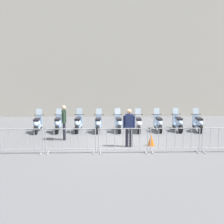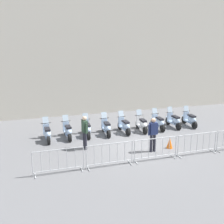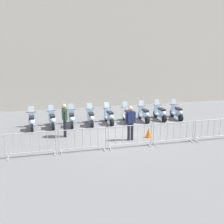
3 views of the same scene
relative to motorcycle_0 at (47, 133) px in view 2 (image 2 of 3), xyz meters
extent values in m
plane|color=slate|center=(4.42, -2.52, -0.45)|extent=(120.00, 120.00, 0.00)
cube|color=beige|center=(4.76, 6.04, 6.18)|extent=(28.07, 3.50, 13.28)
cylinder|color=black|center=(0.01, 0.70, -0.21)|extent=(0.15, 0.48, 0.48)
cylinder|color=black|center=(-0.01, -0.54, -0.21)|extent=(0.15, 0.48, 0.48)
cube|color=#A8C1E0|center=(0.00, 0.08, -0.17)|extent=(0.29, 0.87, 0.10)
ellipsoid|color=#A8C1E0|center=(0.00, -0.20, 0.07)|extent=(0.37, 0.84, 0.40)
cube|color=black|center=(0.00, -0.17, 0.29)|extent=(0.29, 0.60, 0.10)
cube|color=#A8C1E0|center=(0.01, 0.51, 0.10)|extent=(0.34, 0.14, 0.60)
cylinder|color=black|center=(0.01, 0.51, 0.43)|extent=(0.56, 0.04, 0.04)
cube|color=silver|center=(0.01, 0.56, 0.61)|extent=(0.32, 0.14, 0.35)
cube|color=#A8C1E0|center=(0.01, 0.70, 0.06)|extent=(0.20, 0.32, 0.06)
cylinder|color=black|center=(1.13, 0.72, -0.21)|extent=(0.14, 0.48, 0.48)
cylinder|color=black|center=(1.13, -0.52, -0.21)|extent=(0.14, 0.48, 0.48)
cube|color=#A8C1E0|center=(1.13, 0.10, -0.17)|extent=(0.28, 0.87, 0.10)
ellipsoid|color=#A8C1E0|center=(1.13, -0.17, 0.07)|extent=(0.36, 0.84, 0.40)
cube|color=black|center=(1.13, -0.14, 0.29)|extent=(0.28, 0.60, 0.10)
cube|color=#A8C1E0|center=(1.13, 0.54, 0.10)|extent=(0.34, 0.14, 0.60)
cylinder|color=black|center=(1.13, 0.54, 0.43)|extent=(0.56, 0.04, 0.04)
cube|color=silver|center=(1.13, 0.59, 0.61)|extent=(0.32, 0.14, 0.35)
cube|color=#A8C1E0|center=(1.13, 0.72, 0.06)|extent=(0.20, 0.32, 0.06)
cylinder|color=black|center=(2.33, 0.72, -0.21)|extent=(0.19, 0.49, 0.48)
cylinder|color=black|center=(2.20, -0.51, -0.21)|extent=(0.19, 0.49, 0.48)
cube|color=#A8C1E0|center=(2.26, 0.10, -0.17)|extent=(0.37, 0.89, 0.10)
ellipsoid|color=#A8C1E0|center=(2.23, -0.17, 0.07)|extent=(0.44, 0.87, 0.40)
cube|color=black|center=(2.24, -0.14, 0.29)|extent=(0.34, 0.63, 0.10)
cube|color=#A8C1E0|center=(2.31, 0.54, 0.10)|extent=(0.35, 0.17, 0.60)
cylinder|color=black|center=(2.31, 0.54, 0.43)|extent=(0.56, 0.09, 0.04)
cube|color=silver|center=(2.31, 0.59, 0.61)|extent=(0.33, 0.17, 0.35)
cube|color=#A8C1E0|center=(2.33, 0.72, 0.06)|extent=(0.23, 0.34, 0.06)
cylinder|color=black|center=(3.44, 0.59, -0.21)|extent=(0.18, 0.49, 0.48)
cylinder|color=black|center=(3.34, -0.65, -0.21)|extent=(0.18, 0.49, 0.48)
cube|color=#A8C1E0|center=(3.39, -0.03, -0.17)|extent=(0.35, 0.89, 0.10)
ellipsoid|color=#A8C1E0|center=(3.36, -0.31, 0.07)|extent=(0.43, 0.87, 0.40)
cube|color=black|center=(3.37, -0.28, 0.29)|extent=(0.33, 0.62, 0.10)
cube|color=#A8C1E0|center=(3.43, 0.40, 0.10)|extent=(0.35, 0.17, 0.60)
cylinder|color=black|center=(3.43, 0.40, 0.43)|extent=(0.56, 0.08, 0.04)
cube|color=silver|center=(3.43, 0.45, 0.61)|extent=(0.33, 0.17, 0.35)
cube|color=#A8C1E0|center=(3.44, 0.59, 0.06)|extent=(0.23, 0.34, 0.06)
cylinder|color=black|center=(4.51, 0.57, -0.21)|extent=(0.14, 0.48, 0.48)
cylinder|color=black|center=(4.52, -0.67, -0.21)|extent=(0.14, 0.48, 0.48)
cube|color=#A8C1E0|center=(4.52, -0.05, -0.17)|extent=(0.29, 0.87, 0.10)
ellipsoid|color=#A8C1E0|center=(4.52, -0.33, 0.07)|extent=(0.37, 0.84, 0.40)
cube|color=black|center=(4.52, -0.30, 0.29)|extent=(0.28, 0.60, 0.10)
cube|color=#A8C1E0|center=(4.52, 0.38, 0.10)|extent=(0.34, 0.14, 0.60)
cylinder|color=black|center=(4.52, 0.38, 0.43)|extent=(0.56, 0.04, 0.04)
cube|color=silver|center=(4.51, 0.43, 0.61)|extent=(0.32, 0.14, 0.35)
cube|color=#A8C1E0|center=(4.51, 0.57, 0.06)|extent=(0.20, 0.32, 0.06)
cylinder|color=black|center=(5.70, 0.49, -0.21)|extent=(0.18, 0.49, 0.48)
cylinder|color=black|center=(5.59, -0.75, -0.21)|extent=(0.18, 0.49, 0.48)
cube|color=white|center=(5.65, -0.13, -0.17)|extent=(0.36, 0.89, 0.10)
ellipsoid|color=white|center=(5.62, -0.41, 0.07)|extent=(0.44, 0.87, 0.40)
cube|color=black|center=(5.62, -0.38, 0.29)|extent=(0.33, 0.62, 0.10)
cube|color=white|center=(5.69, 0.30, 0.10)|extent=(0.35, 0.17, 0.60)
cylinder|color=black|center=(5.69, 0.30, 0.43)|extent=(0.56, 0.09, 0.04)
cube|color=silver|center=(5.69, 0.35, 0.61)|extent=(0.33, 0.17, 0.35)
cube|color=white|center=(5.70, 0.49, 0.06)|extent=(0.23, 0.34, 0.06)
cylinder|color=black|center=(6.79, 0.50, -0.21)|extent=(0.15, 0.48, 0.48)
cylinder|color=black|center=(6.76, -0.74, -0.21)|extent=(0.15, 0.48, 0.48)
cube|color=#A8C1E0|center=(6.78, -0.12, -0.17)|extent=(0.30, 0.87, 0.10)
ellipsoid|color=#A8C1E0|center=(6.77, -0.40, 0.07)|extent=(0.38, 0.85, 0.40)
cube|color=black|center=(6.77, -0.37, 0.29)|extent=(0.30, 0.61, 0.10)
cube|color=#A8C1E0|center=(6.79, 0.31, 0.10)|extent=(0.34, 0.15, 0.60)
cylinder|color=black|center=(6.79, 0.31, 0.43)|extent=(0.56, 0.05, 0.04)
cube|color=silver|center=(6.79, 0.36, 0.61)|extent=(0.32, 0.15, 0.35)
cube|color=#A8C1E0|center=(6.79, 0.50, 0.06)|extent=(0.21, 0.33, 0.06)
cylinder|color=black|center=(7.91, 0.51, -0.21)|extent=(0.14, 0.48, 0.48)
cylinder|color=black|center=(7.90, -0.73, -0.21)|extent=(0.14, 0.48, 0.48)
cube|color=#A8C1E0|center=(7.91, -0.11, -0.17)|extent=(0.29, 0.87, 0.10)
ellipsoid|color=#A8C1E0|center=(7.91, -0.39, 0.07)|extent=(0.37, 0.84, 0.40)
cube|color=black|center=(7.91, -0.36, 0.29)|extent=(0.28, 0.60, 0.10)
cube|color=#A8C1E0|center=(7.91, 0.32, 0.10)|extent=(0.34, 0.14, 0.60)
cylinder|color=black|center=(7.91, 0.32, 0.43)|extent=(0.56, 0.04, 0.04)
cube|color=silver|center=(7.91, 0.37, 0.61)|extent=(0.32, 0.14, 0.35)
cube|color=#A8C1E0|center=(7.91, 0.51, 0.06)|extent=(0.20, 0.32, 0.06)
cylinder|color=black|center=(9.08, 0.38, -0.21)|extent=(0.17, 0.49, 0.48)
cylinder|color=black|center=(8.99, -0.86, -0.21)|extent=(0.17, 0.49, 0.48)
cube|color=#A8C1E0|center=(9.03, -0.24, -0.17)|extent=(0.34, 0.89, 0.10)
ellipsoid|color=#A8C1E0|center=(9.01, -0.52, 0.07)|extent=(0.42, 0.86, 0.40)
cube|color=black|center=(9.02, -0.49, 0.29)|extent=(0.32, 0.62, 0.10)
cube|color=#A8C1E0|center=(9.07, 0.19, 0.10)|extent=(0.35, 0.16, 0.60)
cylinder|color=black|center=(9.07, 0.19, 0.43)|extent=(0.56, 0.08, 0.04)
cube|color=silver|center=(9.07, 0.24, 0.61)|extent=(0.33, 0.16, 0.35)
cube|color=#A8C1E0|center=(9.08, 0.38, 0.06)|extent=(0.22, 0.33, 0.06)
cube|color=#B2B5B7|center=(-1.00, -4.06, -0.43)|extent=(0.06, 0.44, 0.04)
cube|color=#B2B5B7|center=(0.91, -4.13, -0.43)|extent=(0.06, 0.44, 0.04)
cylinder|color=#B2B5B7|center=(-1.08, -4.05, 0.07)|extent=(0.04, 0.04, 1.05)
cylinder|color=#B2B5B7|center=(1.00, -4.14, 0.07)|extent=(0.04, 0.04, 1.05)
cylinder|color=#B2B5B7|center=(-0.04, -4.09, 0.60)|extent=(2.08, 0.12, 0.04)
cylinder|color=#B2B5B7|center=(-0.04, -4.09, -0.27)|extent=(2.08, 0.12, 0.04)
cylinder|color=#B2B5B7|center=(-0.74, -4.07, 0.16)|extent=(0.02, 0.02, 0.87)
cylinder|color=#B2B5B7|center=(-0.39, -4.08, 0.16)|extent=(0.02, 0.02, 0.87)
cylinder|color=#B2B5B7|center=(-0.04, -4.09, 0.16)|extent=(0.02, 0.02, 0.87)
cylinder|color=#B2B5B7|center=(0.30, -4.11, 0.16)|extent=(0.02, 0.02, 0.87)
cylinder|color=#B2B5B7|center=(0.65, -4.12, 0.16)|extent=(0.02, 0.02, 0.87)
cube|color=#B2B5B7|center=(1.20, -4.14, -0.43)|extent=(0.06, 0.44, 0.04)
cube|color=#B2B5B7|center=(3.11, -4.22, -0.43)|extent=(0.06, 0.44, 0.04)
cylinder|color=#B2B5B7|center=(1.12, -4.14, 0.07)|extent=(0.04, 0.04, 1.05)
cylinder|color=#B2B5B7|center=(3.19, -4.22, 0.07)|extent=(0.04, 0.04, 1.05)
cylinder|color=#B2B5B7|center=(2.15, -4.18, 0.60)|extent=(2.08, 0.12, 0.04)
cylinder|color=#B2B5B7|center=(2.15, -4.18, -0.27)|extent=(2.08, 0.12, 0.04)
cylinder|color=#B2B5B7|center=(1.46, -4.15, 0.16)|extent=(0.02, 0.02, 0.87)
cylinder|color=#B2B5B7|center=(1.81, -4.17, 0.16)|extent=(0.02, 0.02, 0.87)
cylinder|color=#B2B5B7|center=(2.15, -4.18, 0.16)|extent=(0.02, 0.02, 0.87)
cylinder|color=#B2B5B7|center=(2.50, -4.19, 0.16)|extent=(0.02, 0.02, 0.87)
cylinder|color=#B2B5B7|center=(2.85, -4.21, 0.16)|extent=(0.02, 0.02, 0.87)
cube|color=#B2B5B7|center=(3.40, -4.23, -0.43)|extent=(0.06, 0.44, 0.04)
cube|color=#B2B5B7|center=(5.31, -4.31, -0.43)|extent=(0.06, 0.44, 0.04)
cylinder|color=#B2B5B7|center=(3.31, -4.23, 0.07)|extent=(0.04, 0.04, 1.05)
cylinder|color=#B2B5B7|center=(5.39, -4.31, 0.07)|extent=(0.04, 0.04, 1.05)
cylinder|color=#B2B5B7|center=(4.35, -4.27, 0.60)|extent=(2.08, 0.12, 0.04)
cylinder|color=#B2B5B7|center=(4.35, -4.27, -0.27)|extent=(2.08, 0.12, 0.04)
cylinder|color=#B2B5B7|center=(3.66, -4.24, 0.16)|extent=(0.02, 0.02, 0.87)
cylinder|color=#B2B5B7|center=(4.01, -4.25, 0.16)|extent=(0.02, 0.02, 0.87)
cylinder|color=#B2B5B7|center=(4.35, -4.27, 0.16)|extent=(0.02, 0.02, 0.87)
cylinder|color=#B2B5B7|center=(4.70, -4.28, 0.16)|extent=(0.02, 0.02, 0.87)
cylinder|color=#B2B5B7|center=(5.04, -4.30, 0.16)|extent=(0.02, 0.02, 0.87)
cube|color=#B2B5B7|center=(5.59, -4.32, -0.43)|extent=(0.06, 0.44, 0.04)
cube|color=#B2B5B7|center=(7.51, -4.39, -0.43)|extent=(0.06, 0.44, 0.04)
cylinder|color=#B2B5B7|center=(5.51, -4.31, 0.07)|extent=(0.04, 0.04, 1.05)
cylinder|color=#B2B5B7|center=(7.59, -4.40, 0.07)|extent=(0.04, 0.04, 1.05)
cylinder|color=#B2B5B7|center=(6.55, -4.35, 0.60)|extent=(2.08, 0.12, 0.04)
cylinder|color=#B2B5B7|center=(6.55, -4.35, -0.27)|extent=(2.08, 0.12, 0.04)
cylinder|color=#B2B5B7|center=(5.86, -4.33, 0.16)|extent=(0.02, 0.02, 0.87)
cylinder|color=#B2B5B7|center=(6.20, -4.34, 0.16)|extent=(0.02, 0.02, 0.87)
cylinder|color=#B2B5B7|center=(6.55, -4.35, 0.16)|extent=(0.02, 0.02, 0.87)
cylinder|color=#B2B5B7|center=(6.90, -4.37, 0.16)|extent=(0.02, 0.02, 0.87)
cylinder|color=#B2B5B7|center=(7.24, -4.38, 0.16)|extent=(0.02, 0.02, 0.87)
cube|color=#B2B5B7|center=(7.79, -4.40, -0.43)|extent=(0.06, 0.44, 0.04)
cylinder|color=#B2B5B7|center=(7.71, -4.40, 0.07)|extent=(0.04, 0.04, 1.05)
cylinder|color=#B2B5B7|center=(8.05, -4.41, 0.16)|extent=(0.02, 0.02, 0.87)
cylinder|color=#23232D|center=(1.65, -1.73, 0.00)|extent=(0.14, 0.14, 0.90)
cylinder|color=#23232D|center=(1.66, -1.91, 0.00)|extent=(0.14, 0.14, 0.90)
cube|color=#2D4733|center=(1.66, -1.82, 0.75)|extent=(0.25, 0.38, 0.60)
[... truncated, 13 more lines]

